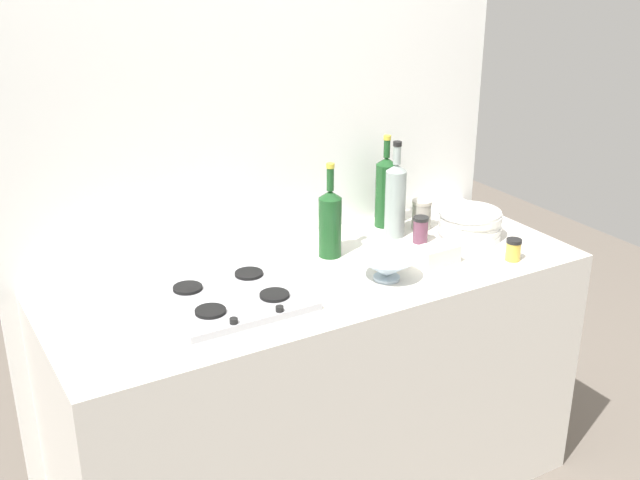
% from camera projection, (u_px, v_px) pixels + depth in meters
% --- Properties ---
extents(counter_block, '(1.80, 0.70, 0.90)m').
position_uv_depth(counter_block, '(320.00, 389.00, 2.76)').
color(counter_block, silver).
rests_on(counter_block, ground).
extents(backsplash_panel, '(1.90, 0.06, 2.52)m').
position_uv_depth(backsplash_panel, '(266.00, 141.00, 2.76)').
color(backsplash_panel, white).
rests_on(backsplash_panel, ground).
extents(stovetop_hob, '(0.42, 0.40, 0.04)m').
position_uv_depth(stovetop_hob, '(231.00, 296.00, 2.41)').
color(stovetop_hob, '#B2B2B7').
rests_on(stovetop_hob, counter_block).
extents(plate_stack, '(0.24, 0.24, 0.10)m').
position_uv_depth(plate_stack, '(470.00, 224.00, 2.87)').
color(plate_stack, white).
rests_on(plate_stack, counter_block).
extents(wine_bottle_leftmost, '(0.08, 0.08, 0.35)m').
position_uv_depth(wine_bottle_leftmost, '(386.00, 191.00, 2.94)').
color(wine_bottle_leftmost, '#19471E').
rests_on(wine_bottle_leftmost, counter_block).
extents(wine_bottle_mid_left, '(0.08, 0.08, 0.33)m').
position_uv_depth(wine_bottle_mid_left, '(330.00, 222.00, 2.68)').
color(wine_bottle_mid_left, '#19471E').
rests_on(wine_bottle_mid_left, counter_block).
extents(wine_bottle_mid_right, '(0.08, 0.08, 0.36)m').
position_uv_depth(wine_bottle_mid_right, '(395.00, 199.00, 2.85)').
color(wine_bottle_mid_right, gray).
rests_on(wine_bottle_mid_right, counter_block).
extents(mixing_bowl, '(0.19, 0.19, 0.08)m').
position_uv_depth(mixing_bowl, '(387.00, 267.00, 2.53)').
color(mixing_bowl, silver).
rests_on(mixing_bowl, counter_block).
extents(butter_dish, '(0.14, 0.09, 0.06)m').
position_uv_depth(butter_dish, '(437.00, 255.00, 2.66)').
color(butter_dish, silver).
rests_on(butter_dish, counter_block).
extents(condiment_jar_front, '(0.06, 0.06, 0.10)m').
position_uv_depth(condiment_jar_front, '(421.00, 230.00, 2.82)').
color(condiment_jar_front, '#66384C').
rests_on(condiment_jar_front, counter_block).
extents(condiment_jar_rear, '(0.05, 0.05, 0.08)m').
position_uv_depth(condiment_jar_rear, '(513.00, 250.00, 2.68)').
color(condiment_jar_rear, gold).
rests_on(condiment_jar_rear, counter_block).
extents(condiment_jar_spare, '(0.08, 0.08, 0.11)m').
position_uv_depth(condiment_jar_spare, '(422.00, 214.00, 2.95)').
color(condiment_jar_spare, '#9E998C').
rests_on(condiment_jar_spare, counter_block).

